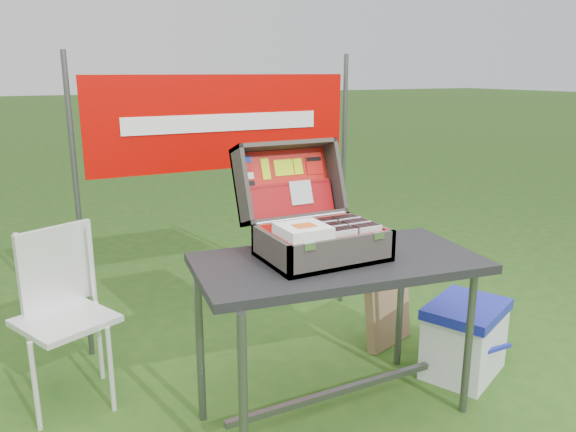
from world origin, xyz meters
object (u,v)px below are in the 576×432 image
suitcase (316,204)px  chair (66,322)px  table (336,340)px  cooler (464,339)px  cardboard_box (388,313)px

suitcase → chair: 1.33m
table → chair: 1.29m
table → cooler: (0.83, 0.02, -0.19)m
table → suitcase: size_ratio=2.37×
table → cooler: size_ratio=2.78×
table → chair: bearing=155.5°
chair → cardboard_box: (1.76, -0.20, -0.23)m
suitcase → cardboard_box: size_ratio=1.38×
cooler → chair: bearing=135.9°
table → cardboard_box: bearing=43.4°
cooler → cardboard_box: cooler is taller
table → suitcase: 0.64m
cooler → cardboard_box: bearing=83.7°
chair → suitcase: bearing=-52.8°
suitcase → cooler: size_ratio=1.17×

